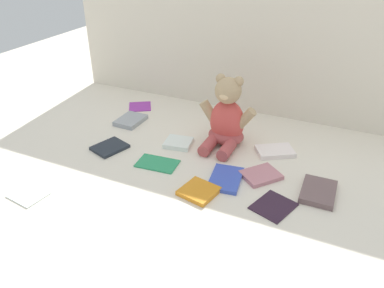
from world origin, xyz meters
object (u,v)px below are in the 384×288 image
at_px(book_case_2, 157,163).
at_px(book_case_8, 199,191).
at_px(book_case_1, 275,151).
at_px(book_case_11, 28,194).
at_px(book_case_4, 131,120).
at_px(book_case_5, 261,175).
at_px(book_case_3, 274,206).
at_px(book_case_10, 140,106).
at_px(book_case_9, 226,179).
at_px(book_case_0, 178,143).
at_px(book_case_7, 110,147).
at_px(book_case_6, 318,192).
at_px(teddy_bear, 226,120).

xyz_separation_m(book_case_2, book_case_8, (0.19, -0.09, 0.00)).
relative_size(book_case_1, book_case_11, 1.24).
relative_size(book_case_1, book_case_4, 1.03).
height_order(book_case_5, book_case_8, same).
bearing_deg(book_case_11, book_case_3, -61.59).
height_order(book_case_10, book_case_11, same).
relative_size(book_case_9, book_case_11, 1.36).
xyz_separation_m(book_case_0, book_case_5, (0.32, -0.07, -0.00)).
bearing_deg(book_case_9, book_case_10, 137.47).
bearing_deg(book_case_10, book_case_7, -16.78).
height_order(book_case_0, book_case_8, book_case_0).
xyz_separation_m(book_case_9, book_case_10, (-0.53, 0.36, -0.00)).
height_order(book_case_2, book_case_10, book_case_2).
bearing_deg(book_case_1, book_case_4, -121.75).
xyz_separation_m(book_case_3, book_case_9, (-0.17, 0.06, 0.00)).
xyz_separation_m(book_case_6, book_case_10, (-0.80, 0.31, -0.01)).
bearing_deg(book_case_8, book_case_2, -102.68).
distance_m(teddy_bear, book_case_5, 0.25).
xyz_separation_m(book_case_8, book_case_10, (-0.48, 0.45, -0.00)).
bearing_deg(book_case_4, book_case_8, 145.36).
relative_size(book_case_3, book_case_11, 1.13).
distance_m(book_case_4, book_case_11, 0.53).
bearing_deg(book_case_1, book_case_2, -87.66).
bearing_deg(book_case_10, book_case_4, -14.02).
bearing_deg(book_case_2, book_case_1, 119.19).
xyz_separation_m(teddy_bear, book_case_6, (0.35, -0.17, -0.08)).
distance_m(book_case_1, book_case_10, 0.64).
relative_size(book_case_4, book_case_11, 1.20).
bearing_deg(book_case_2, book_case_10, -146.89).
distance_m(book_case_3, book_case_7, 0.61).
relative_size(teddy_bear, book_case_4, 2.10).
xyz_separation_m(book_case_5, book_case_10, (-0.62, 0.30, -0.00)).
xyz_separation_m(book_case_8, book_case_11, (-0.44, -0.22, -0.00)).
distance_m(book_case_1, book_case_8, 0.35).
xyz_separation_m(book_case_3, book_case_5, (-0.07, 0.13, 0.00)).
xyz_separation_m(book_case_4, book_case_7, (0.05, -0.21, -0.00)).
relative_size(teddy_bear, book_case_3, 2.23).
height_order(book_case_7, book_case_9, book_case_9).
bearing_deg(book_case_11, book_case_1, -40.16).
xyz_separation_m(book_case_10, book_case_11, (0.03, -0.67, 0.00)).
xyz_separation_m(book_case_4, book_case_10, (-0.05, 0.14, -0.00)).
height_order(book_case_2, book_case_4, book_case_4).
bearing_deg(book_case_0, book_case_1, 95.68).
bearing_deg(book_case_2, book_case_0, 172.21).
bearing_deg(book_case_5, book_case_6, -145.51).
relative_size(teddy_bear, book_case_8, 2.55).
relative_size(book_case_10, book_case_11, 0.96).
height_order(book_case_4, book_case_11, book_case_4).
distance_m(book_case_4, book_case_6, 0.77).
bearing_deg(book_case_0, book_case_6, 70.87).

